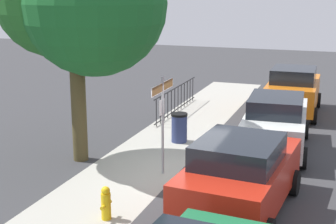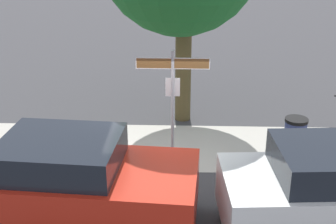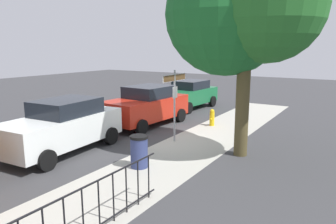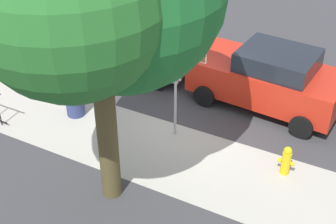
{
  "view_description": "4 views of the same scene",
  "coord_description": "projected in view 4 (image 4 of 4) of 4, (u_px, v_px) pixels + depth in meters",
  "views": [
    {
      "loc": [
        -12.09,
        -4.15,
        5.02
      ],
      "look_at": [
        1.0,
        0.57,
        1.53
      ],
      "focal_mm": 53.17,
      "sensor_mm": 36.0,
      "label": 1
    },
    {
      "loc": [
        0.31,
        -9.14,
        5.22
      ],
      "look_at": [
        0.01,
        -0.08,
        1.51
      ],
      "focal_mm": 49.03,
      "sensor_mm": 36.0,
      "label": 2
    },
    {
      "loc": [
        10.35,
        6.45,
        3.53
      ],
      "look_at": [
        0.24,
        0.2,
        1.15
      ],
      "focal_mm": 34.26,
      "sensor_mm": 36.0,
      "label": 3
    },
    {
      "loc": [
        -4.55,
        9.57,
        7.58
      ],
      "look_at": [
        0.1,
        0.79,
        0.92
      ],
      "focal_mm": 50.49,
      "sensor_mm": 36.0,
      "label": 4
    }
  ],
  "objects": [
    {
      "name": "fire_hydrant",
      "position": [
        286.0,
        161.0,
        11.2
      ],
      "size": [
        0.42,
        0.22,
        0.78
      ],
      "color": "yellow",
      "rests_on": "ground_plane"
    },
    {
      "name": "car_red",
      "position": [
        268.0,
        78.0,
        13.43
      ],
      "size": [
        4.4,
        2.42,
        1.8
      ],
      "rotation": [
        0.0,
        0.0,
        -0.08
      ],
      "color": "red",
      "rests_on": "ground_plane"
    },
    {
      "name": "street_sign",
      "position": [
        176.0,
        70.0,
        11.67
      ],
      "size": [
        1.6,
        0.07,
        2.73
      ],
      "color": "#9EA0A5",
      "rests_on": "ground_plane"
    },
    {
      "name": "sidewalk_strip",
      "position": [
        98.0,
        131.0,
        12.84
      ],
      "size": [
        24.0,
        2.6,
        0.0
      ],
      "primitive_type": "cube",
      "color": "#A8A59A",
      "rests_on": "ground_plane"
    },
    {
      "name": "ground_plane",
      "position": [
        185.0,
        127.0,
        13.01
      ],
      "size": [
        60.0,
        60.0,
        0.0
      ],
      "primitive_type": "plane",
      "color": "#38383A"
    },
    {
      "name": "car_white",
      "position": [
        128.0,
        42.0,
        15.38
      ],
      "size": [
        4.52,
        2.25,
        1.8
      ],
      "rotation": [
        0.0,
        0.0,
        0.06
      ],
      "color": "white",
      "rests_on": "ground_plane"
    },
    {
      "name": "car_orange",
      "position": [
        11.0,
        13.0,
        17.31
      ],
      "size": [
        4.18,
        2.15,
        1.92
      ],
      "rotation": [
        0.0,
        0.0,
        0.01
      ],
      "color": "orange",
      "rests_on": "ground_plane"
    },
    {
      "name": "trash_bin",
      "position": [
        75.0,
        99.0,
        13.25
      ],
      "size": [
        0.55,
        0.55,
        0.98
      ],
      "color": "navy",
      "rests_on": "ground_plane"
    }
  ]
}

